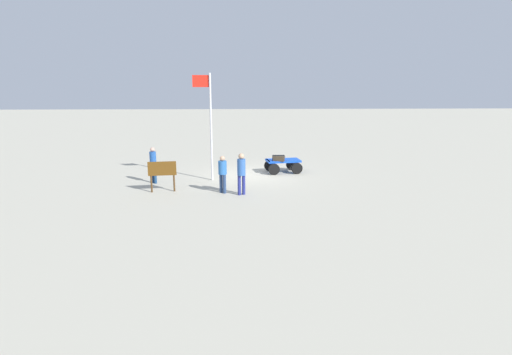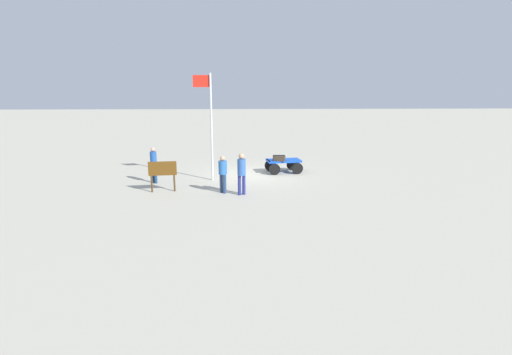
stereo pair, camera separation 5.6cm
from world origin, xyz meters
name	(u,v)px [view 2 (the right image)]	position (x,y,z in m)	size (l,w,h in m)	color
ground_plane	(254,175)	(0.00, 0.00, 0.00)	(120.00, 120.00, 0.00)	#AEA997
luggage_cart	(283,164)	(-1.58, -0.51, 0.48)	(1.98, 1.42, 0.69)	blue
suitcase_maroon	(279,158)	(-1.34, -0.14, 0.83)	(0.66, 0.48, 0.26)	#3E3223
suitcase_dark	(279,158)	(-1.32, -0.25, 0.83)	(0.65, 0.35, 0.28)	black
worker_lead	(242,171)	(0.65, 3.91, 1.05)	(0.45, 0.45, 1.79)	navy
worker_trailing	(223,171)	(1.46, 3.58, 0.96)	(0.51, 0.51, 1.63)	navy
worker_supervisor	(154,163)	(4.81, 1.65, 0.98)	(0.43, 0.43, 1.72)	navy
flagpole	(209,119)	(2.16, 1.12, 3.00)	(0.86, 0.12, 5.13)	silver
signboard	(163,171)	(4.08, 3.28, 0.92)	(1.21, 0.21, 1.34)	#4C3319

